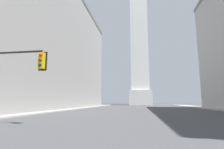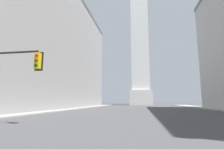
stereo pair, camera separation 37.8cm
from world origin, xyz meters
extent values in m
cube|color=gray|center=(-14.62, 27.47, 0.07)|extent=(5.00, 91.56, 0.15)
cube|color=gray|center=(-25.06, 33.69, 13.36)|extent=(21.66, 56.19, 26.71)
cube|color=silver|center=(0.00, 76.30, 3.12)|extent=(9.46, 9.46, 6.24)
cube|color=white|center=(0.00, 76.30, 38.41)|extent=(7.56, 7.56, 64.35)
cylinder|color=black|center=(-9.47, 9.92, 4.91)|extent=(5.09, 0.14, 0.14)
cube|color=#E5B20F|center=(-6.93, 9.92, 4.24)|extent=(0.36, 0.36, 1.10)
cube|color=black|center=(-6.94, 10.10, 4.24)|extent=(0.58, 0.06, 1.32)
sphere|color=red|center=(-6.92, 9.73, 4.58)|extent=(0.22, 0.22, 0.22)
sphere|color=#483506|center=(-6.92, 9.73, 4.24)|extent=(0.22, 0.22, 0.22)
sphere|color=#073410|center=(-6.92, 9.73, 3.90)|extent=(0.22, 0.22, 0.22)
camera|label=1|loc=(-0.44, -0.72, 1.51)|focal=28.00mm
camera|label=2|loc=(-0.07, -0.66, 1.51)|focal=28.00mm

